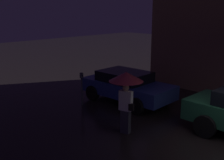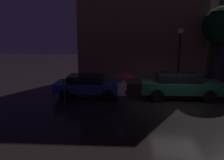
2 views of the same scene
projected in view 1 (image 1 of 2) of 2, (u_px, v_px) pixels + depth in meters
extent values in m
cube|color=navy|center=(127.00, 88.00, 11.91)|extent=(4.00, 1.82, 0.57)
cube|color=black|center=(125.00, 76.00, 11.90)|extent=(2.09, 1.58, 0.41)
cylinder|color=black|center=(163.00, 96.00, 11.76)|extent=(0.65, 0.22, 0.65)
cylinder|color=black|center=(136.00, 106.00, 10.54)|extent=(0.65, 0.22, 0.65)
cylinder|color=black|center=(120.00, 85.00, 13.43)|extent=(0.65, 0.22, 0.65)
cylinder|color=black|center=(93.00, 93.00, 12.21)|extent=(0.65, 0.22, 0.65)
cylinder|color=black|center=(205.00, 126.00, 8.63)|extent=(0.71, 0.22, 0.71)
cube|color=#383842|center=(126.00, 122.00, 8.93)|extent=(0.33, 0.26, 0.77)
cube|color=white|center=(126.00, 101.00, 8.75)|extent=(0.45, 0.29, 0.64)
sphere|color=tan|center=(126.00, 88.00, 8.65)|extent=(0.21, 0.21, 0.21)
cylinder|color=black|center=(126.00, 93.00, 8.69)|extent=(0.02, 0.02, 0.75)
cone|color=#B2333D|center=(126.00, 77.00, 8.57)|extent=(1.07, 1.07, 0.29)
cube|color=black|center=(131.00, 107.00, 8.64)|extent=(0.18, 0.14, 0.22)
cylinder|color=#4C5154|center=(82.00, 92.00, 11.54)|extent=(0.06, 0.06, 1.14)
cube|color=#4C5154|center=(82.00, 75.00, 11.37)|extent=(0.12, 0.10, 0.22)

